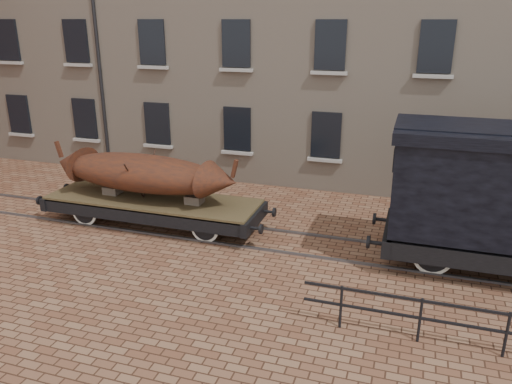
% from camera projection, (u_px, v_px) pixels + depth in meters
% --- Properties ---
extents(ground, '(90.00, 90.00, 0.00)m').
position_uv_depth(ground, '(260.00, 239.00, 15.01)').
color(ground, brown).
extents(warehouse_cream, '(40.00, 10.19, 14.00)m').
position_uv_depth(warehouse_cream, '(401.00, 0.00, 20.81)').
color(warehouse_cream, '#B9A58F').
rests_on(warehouse_cream, ground).
extents(rail_track, '(30.00, 1.52, 0.06)m').
position_uv_depth(rail_track, '(260.00, 238.00, 15.00)').
color(rail_track, '#59595E').
rests_on(rail_track, ground).
extents(flatcar_wagon, '(7.68, 2.08, 1.16)m').
position_uv_depth(flatcar_wagon, '(153.00, 204.00, 15.81)').
color(flatcar_wagon, brown).
rests_on(flatcar_wagon, ground).
extents(iron_boat, '(6.55, 2.08, 1.57)m').
position_uv_depth(iron_boat, '(142.00, 173.00, 15.58)').
color(iron_boat, '#542310').
rests_on(iron_boat, flatcar_wagon).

